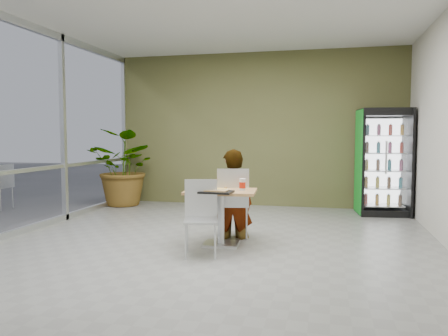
{
  "coord_description": "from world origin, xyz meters",
  "views": [
    {
      "loc": [
        1.46,
        -5.56,
        1.48
      ],
      "look_at": [
        -0.02,
        0.66,
        1.0
      ],
      "focal_mm": 35.0,
      "sensor_mm": 36.0,
      "label": 1
    }
  ],
  "objects_px": {
    "dining_table": "(221,206)",
    "cafeteria_tray": "(216,192)",
    "soda_cup": "(242,185)",
    "beverage_fridge": "(383,162)",
    "chair_near": "(201,211)",
    "seated_woman": "(232,204)",
    "potted_plant": "(126,168)",
    "chair_far": "(233,197)"
  },
  "relations": [
    {
      "from": "chair_near",
      "to": "cafeteria_tray",
      "type": "bearing_deg",
      "value": 30.5
    },
    {
      "from": "dining_table",
      "to": "cafeteria_tray",
      "type": "xyz_separation_m",
      "value": [
        0.01,
        -0.3,
        0.23
      ]
    },
    {
      "from": "beverage_fridge",
      "to": "dining_table",
      "type": "bearing_deg",
      "value": -135.98
    },
    {
      "from": "dining_table",
      "to": "soda_cup",
      "type": "bearing_deg",
      "value": 9.93
    },
    {
      "from": "dining_table",
      "to": "chair_far",
      "type": "distance_m",
      "value": 0.43
    },
    {
      "from": "chair_far",
      "to": "potted_plant",
      "type": "height_order",
      "value": "potted_plant"
    },
    {
      "from": "dining_table",
      "to": "beverage_fridge",
      "type": "height_order",
      "value": "beverage_fridge"
    },
    {
      "from": "potted_plant",
      "to": "cafeteria_tray",
      "type": "bearing_deg",
      "value": -48.41
    },
    {
      "from": "chair_far",
      "to": "chair_near",
      "type": "relative_size",
      "value": 1.09
    },
    {
      "from": "soda_cup",
      "to": "dining_table",
      "type": "bearing_deg",
      "value": -170.07
    },
    {
      "from": "cafeteria_tray",
      "to": "chair_near",
      "type": "bearing_deg",
      "value": -134.3
    },
    {
      "from": "chair_far",
      "to": "soda_cup",
      "type": "xyz_separation_m",
      "value": [
        0.21,
        -0.37,
        0.23
      ]
    },
    {
      "from": "potted_plant",
      "to": "chair_far",
      "type": "bearing_deg",
      "value": -40.18
    },
    {
      "from": "cafeteria_tray",
      "to": "beverage_fridge",
      "type": "bearing_deg",
      "value": 53.66
    },
    {
      "from": "dining_table",
      "to": "seated_woman",
      "type": "bearing_deg",
      "value": 83.57
    },
    {
      "from": "soda_cup",
      "to": "beverage_fridge",
      "type": "relative_size",
      "value": 0.08
    },
    {
      "from": "soda_cup",
      "to": "potted_plant",
      "type": "distance_m",
      "value": 4.09
    },
    {
      "from": "soda_cup",
      "to": "potted_plant",
      "type": "height_order",
      "value": "potted_plant"
    },
    {
      "from": "soda_cup",
      "to": "chair_near",
      "type": "bearing_deg",
      "value": -129.99
    },
    {
      "from": "seated_woman",
      "to": "chair_near",
      "type": "bearing_deg",
      "value": 66.6
    },
    {
      "from": "chair_near",
      "to": "soda_cup",
      "type": "bearing_deg",
      "value": 34.81
    },
    {
      "from": "chair_far",
      "to": "cafeteria_tray",
      "type": "relative_size",
      "value": 2.47
    },
    {
      "from": "chair_near",
      "to": "soda_cup",
      "type": "relative_size",
      "value": 5.93
    },
    {
      "from": "soda_cup",
      "to": "seated_woman",
      "type": "bearing_deg",
      "value": 117.98
    },
    {
      "from": "chair_far",
      "to": "potted_plant",
      "type": "xyz_separation_m",
      "value": [
        -2.81,
        2.38,
        0.21
      ]
    },
    {
      "from": "dining_table",
      "to": "cafeteria_tray",
      "type": "distance_m",
      "value": 0.38
    },
    {
      "from": "chair_near",
      "to": "beverage_fridge",
      "type": "height_order",
      "value": "beverage_fridge"
    },
    {
      "from": "cafeteria_tray",
      "to": "beverage_fridge",
      "type": "xyz_separation_m",
      "value": [
        2.38,
        3.23,
        0.22
      ]
    },
    {
      "from": "seated_woman",
      "to": "cafeteria_tray",
      "type": "relative_size",
      "value": 3.86
    },
    {
      "from": "dining_table",
      "to": "chair_near",
      "type": "xyz_separation_m",
      "value": [
        -0.14,
        -0.46,
        0.01
      ]
    },
    {
      "from": "dining_table",
      "to": "chair_far",
      "type": "bearing_deg",
      "value": 79.97
    },
    {
      "from": "soda_cup",
      "to": "cafeteria_tray",
      "type": "distance_m",
      "value": 0.45
    },
    {
      "from": "soda_cup",
      "to": "cafeteria_tray",
      "type": "bearing_deg",
      "value": -127.8
    },
    {
      "from": "soda_cup",
      "to": "cafeteria_tray",
      "type": "relative_size",
      "value": 0.38
    },
    {
      "from": "dining_table",
      "to": "chair_near",
      "type": "height_order",
      "value": "chair_near"
    },
    {
      "from": "potted_plant",
      "to": "chair_near",
      "type": "bearing_deg",
      "value": -51.49
    },
    {
      "from": "dining_table",
      "to": "beverage_fridge",
      "type": "xyz_separation_m",
      "value": [
        2.39,
        2.94,
        0.45
      ]
    },
    {
      "from": "seated_woman",
      "to": "cafeteria_tray",
      "type": "distance_m",
      "value": 0.82
    },
    {
      "from": "seated_woman",
      "to": "potted_plant",
      "type": "bearing_deg",
      "value": -51.18
    },
    {
      "from": "dining_table",
      "to": "chair_far",
      "type": "height_order",
      "value": "chair_far"
    },
    {
      "from": "chair_near",
      "to": "soda_cup",
      "type": "xyz_separation_m",
      "value": [
        0.43,
        0.51,
        0.28
      ]
    },
    {
      "from": "dining_table",
      "to": "seated_woman",
      "type": "relative_size",
      "value": 0.62
    }
  ]
}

